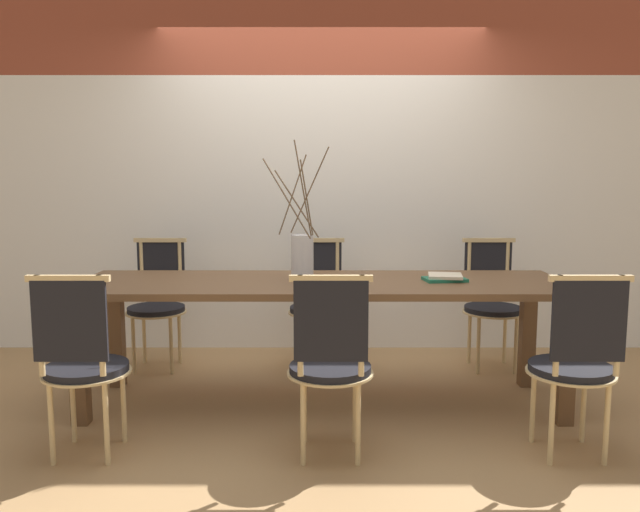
{
  "coord_description": "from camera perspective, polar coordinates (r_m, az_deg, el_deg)",
  "views": [
    {
      "loc": [
        -0.01,
        -3.66,
        1.37
      ],
      "look_at": [
        0.0,
        0.0,
        0.91
      ],
      "focal_mm": 35.0,
      "sensor_mm": 36.0,
      "label": 1
    }
  ],
  "objects": [
    {
      "name": "chair_near_leftend",
      "position": [
        3.26,
        -21.11,
        -8.84
      ],
      "size": [
        0.43,
        0.43,
        0.93
      ],
      "color": "black",
      "rests_on": "ground_plane"
    },
    {
      "name": "chair_far_left",
      "position": [
        4.49,
        -0.37,
        -3.98
      ],
      "size": [
        0.43,
        0.43,
        0.93
      ],
      "rotation": [
        0.0,
        0.0,
        3.14
      ],
      "color": "black",
      "rests_on": "ground_plane"
    },
    {
      "name": "wall_rear",
      "position": [
        4.94,
        -0.05,
        9.9
      ],
      "size": [
        12.0,
        0.06,
        3.2
      ],
      "color": "white",
      "rests_on": "ground_plane"
    },
    {
      "name": "chair_near_center",
      "position": [
        3.29,
        22.12,
        -8.74
      ],
      "size": [
        0.43,
        0.43,
        0.93
      ],
      "color": "black",
      "rests_on": "ground_plane"
    },
    {
      "name": "chair_far_leftend",
      "position": [
        4.64,
        -14.82,
        -3.86
      ],
      "size": [
        0.43,
        0.43,
        0.93
      ],
      "rotation": [
        0.0,
        0.0,
        3.14
      ],
      "color": "black",
      "rests_on": "ground_plane"
    },
    {
      "name": "ground_plane",
      "position": [
        3.91,
        0.0,
        -13.28
      ],
      "size": [
        16.0,
        16.0,
        0.0
      ],
      "primitive_type": "plane",
      "color": "#A87F51"
    },
    {
      "name": "vase_centerpiece",
      "position": [
        3.71,
        -1.85,
        0.05
      ],
      "size": [
        0.39,
        0.39,
        0.83
      ],
      "color": "silver",
      "rests_on": "dining_table"
    },
    {
      "name": "dining_table",
      "position": [
        3.73,
        0.0,
        -3.69
      ],
      "size": [
        2.9,
        0.85,
        0.76
      ],
      "color": "brown",
      "rests_on": "ground_plane"
    },
    {
      "name": "book_stack",
      "position": [
        3.79,
        11.15,
        -1.95
      ],
      "size": [
        0.26,
        0.23,
        0.04
      ],
      "color": "#1E6B4C",
      "rests_on": "dining_table"
    },
    {
      "name": "chair_far_center",
      "position": [
        4.66,
        15.2,
        -3.83
      ],
      "size": [
        0.43,
        0.43,
        0.93
      ],
      "rotation": [
        0.0,
        0.0,
        3.14
      ],
      "color": "black",
      "rests_on": "ground_plane"
    },
    {
      "name": "chair_near_left",
      "position": [
        3.05,
        0.76,
        -9.44
      ],
      "size": [
        0.43,
        0.43,
        0.93
      ],
      "color": "black",
      "rests_on": "ground_plane"
    }
  ]
}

